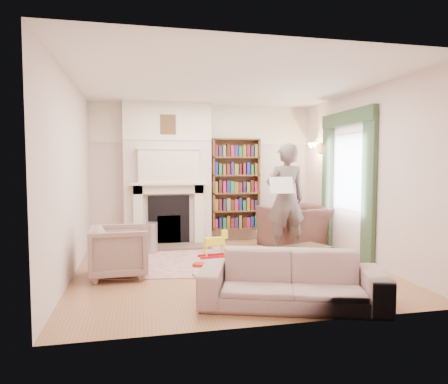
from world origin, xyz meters
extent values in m
plane|color=#935D3A|center=(0.00, 0.00, 0.00)|extent=(4.50, 4.50, 0.00)
plane|color=white|center=(0.00, 0.00, 2.80)|extent=(4.50, 4.50, 0.00)
plane|color=#F4DDD4|center=(0.00, 2.25, 1.40)|extent=(4.50, 0.00, 4.50)
plane|color=#F4DDD4|center=(0.00, -2.25, 1.40)|extent=(4.50, 0.00, 4.50)
plane|color=#F4DDD4|center=(-2.25, 0.00, 1.40)|extent=(0.00, 4.50, 4.50)
plane|color=#F4DDD4|center=(2.25, 0.00, 1.40)|extent=(0.00, 4.50, 4.50)
cube|color=#F4DDD4|center=(-0.75, 2.08, 1.40)|extent=(1.70, 0.35, 2.80)
cube|color=silver|center=(-0.75, 1.79, 1.22)|extent=(1.47, 0.24, 0.05)
cube|color=black|center=(-0.75, 1.88, 0.50)|extent=(0.80, 0.06, 0.96)
cube|color=silver|center=(-0.75, 1.81, 1.55)|extent=(1.15, 0.18, 0.62)
cube|color=brown|center=(0.65, 2.12, 1.18)|extent=(1.00, 0.24, 1.85)
cube|color=silver|center=(2.23, 0.40, 1.45)|extent=(0.02, 0.90, 1.30)
cube|color=#2F462D|center=(2.20, -0.30, 1.20)|extent=(0.07, 0.32, 2.40)
cube|color=#2F462D|center=(2.20, 1.10, 1.20)|extent=(0.07, 0.32, 2.40)
cube|color=#2F462D|center=(2.19, 0.40, 2.38)|extent=(0.09, 1.70, 0.24)
cube|color=#C8B397|center=(-0.33, 0.55, 0.01)|extent=(3.09, 2.56, 0.01)
imported|color=#472626|center=(1.64, 1.25, 0.39)|extent=(1.43, 1.33, 0.78)
imported|color=#B0A191|center=(-1.60, -0.16, 0.36)|extent=(0.82, 0.80, 0.72)
imported|color=#BCA89B|center=(0.34, -1.76, 0.30)|extent=(2.18, 1.40, 0.59)
imported|color=#524742|center=(1.19, 0.65, 0.98)|extent=(0.73, 0.49, 1.95)
cube|color=silver|center=(1.04, 0.45, 1.23)|extent=(0.42, 0.13, 0.28)
cylinder|color=#AEB0B6|center=(-1.12, 1.26, 0.28)|extent=(0.31, 0.31, 0.55)
cube|color=#E0E350|center=(-0.40, -0.46, 0.03)|extent=(0.39, 0.39, 0.03)
cube|color=#A02612|center=(-0.38, 0.11, 0.04)|extent=(0.31, 0.26, 0.04)
cube|color=red|center=(0.54, -0.50, 0.02)|extent=(0.30, 0.29, 0.02)
cube|color=red|center=(0.34, -0.19, 0.02)|extent=(0.29, 0.25, 0.02)
cube|color=red|center=(0.10, -0.43, 0.02)|extent=(0.28, 0.30, 0.02)
camera|label=1|loc=(-1.33, -5.90, 1.59)|focal=32.00mm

